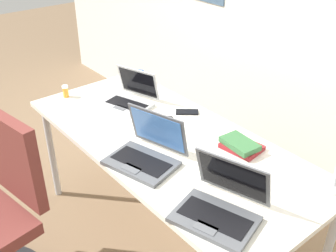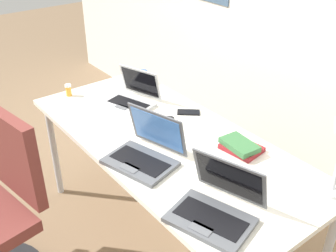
{
  "view_description": "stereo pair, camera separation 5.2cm",
  "coord_description": "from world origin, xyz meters",
  "views": [
    {
      "loc": [
        1.44,
        -1.18,
        1.91
      ],
      "look_at": [
        0.0,
        0.0,
        0.82
      ],
      "focal_mm": 43.39,
      "sensor_mm": 36.0,
      "label": 1
    },
    {
      "loc": [
        1.47,
        -1.14,
        1.91
      ],
      "look_at": [
        0.0,
        0.0,
        0.82
      ],
      "focal_mm": 43.39,
      "sensor_mm": 36.0,
      "label": 2
    }
  ],
  "objects": [
    {
      "name": "ground_plane",
      "position": [
        0.0,
        0.0,
        0.0
      ],
      "size": [
        12.0,
        12.0,
        0.0
      ],
      "primitive_type": "plane",
      "color": "#7A6047"
    },
    {
      "name": "wall_back",
      "position": [
        -0.0,
        1.1,
        1.3
      ],
      "size": [
        6.0,
        0.13,
        2.6
      ],
      "color": "silver",
      "rests_on": "ground_plane"
    },
    {
      "name": "desk",
      "position": [
        0.0,
        0.0,
        0.68
      ],
      "size": [
        1.8,
        0.8,
        0.74
      ],
      "color": "silver",
      "rests_on": "ground_plane"
    },
    {
      "name": "laptop_front_left",
      "position": [
        -0.46,
        0.08,
        0.78
      ],
      "size": [
        0.35,
        0.33,
        0.22
      ],
      "color": "#B7BABC",
      "rests_on": "desk"
    },
    {
      "name": "laptop_near_mouse",
      "position": [
        0.6,
        -0.21,
        0.79
      ],
      "size": [
        0.4,
        0.38,
        0.24
      ],
      "color": "#515459",
      "rests_on": "desk"
    },
    {
      "name": "laptop_near_lamp",
      "position": [
        0.09,
        -0.21,
        0.79
      ],
      "size": [
        0.4,
        0.36,
        0.24
      ],
      "color": "#515459",
      "rests_on": "desk"
    },
    {
      "name": "computer_mouse",
      "position": [
        -0.15,
        0.11,
        0.76
      ],
      "size": [
        0.07,
        0.1,
        0.03
      ],
      "primitive_type": "ellipsoid",
      "rotation": [
        0.0,
        0.0,
        -0.1
      ],
      "color": "black",
      "rests_on": "desk"
    },
    {
      "name": "cell_phone",
      "position": [
        -0.16,
        0.28,
        0.74
      ],
      "size": [
        0.14,
        0.14,
        0.01
      ],
      "primitive_type": "cube",
      "rotation": [
        0.0,
        0.0,
        -0.71
      ],
      "color": "black",
      "rests_on": "desk"
    },
    {
      "name": "pill_bottle",
      "position": [
        -0.82,
        -0.19,
        0.78
      ],
      "size": [
        0.04,
        0.04,
        0.08
      ],
      "color": "gold",
      "rests_on": "desk"
    },
    {
      "name": "book_stack",
      "position": [
        0.32,
        0.23,
        0.77
      ],
      "size": [
        0.21,
        0.17,
        0.05
      ],
      "color": "maroon",
      "rests_on": "desk"
    },
    {
      "name": "coffee_mug",
      "position": [
        -0.69,
        0.31,
        0.78
      ],
      "size": [
        0.11,
        0.08,
        0.09
      ],
      "color": "#2D518C",
      "rests_on": "desk"
    }
  ]
}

